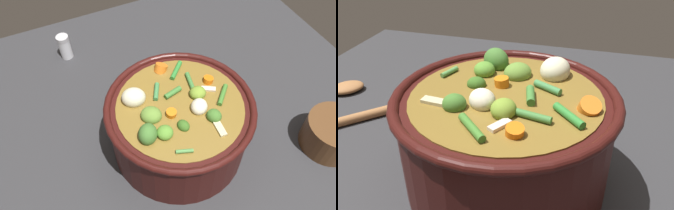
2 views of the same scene
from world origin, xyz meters
The scene contains 4 objects.
ground_plane centered at (0.00, 0.00, 0.00)m, with size 1.10×1.10×0.00m, color #2D2D30.
cooking_pot centered at (0.00, 0.00, 0.08)m, with size 0.30×0.30×0.17m.
salt_shaker centered at (-0.15, 0.39, 0.04)m, with size 0.03×0.03×0.07m.
small_saucepan centered at (0.31, -0.14, 0.04)m, with size 0.16×0.20×0.07m.
Camera 1 is at (-0.20, -0.36, 0.66)m, focal length 36.51 mm.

